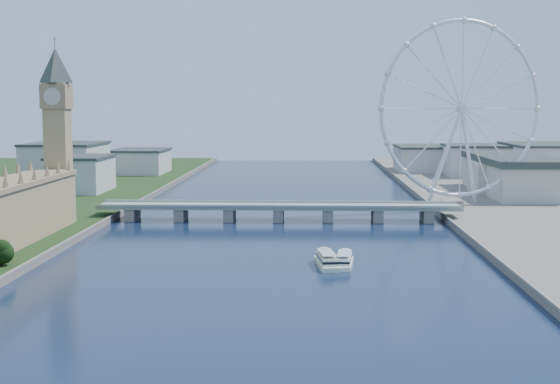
{
  "coord_description": "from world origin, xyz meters",
  "views": [
    {
      "loc": [
        18.39,
        -170.95,
        69.66
      ],
      "look_at": [
        4.18,
        210.0,
        27.49
      ],
      "focal_mm": 50.0,
      "sensor_mm": 36.0,
      "label": 1
    }
  ],
  "objects": [
    {
      "name": "london_eye",
      "position": [
        119.98,
        355.08,
        67.52
      ],
      "size": [
        113.6,
        39.12,
        124.3
      ],
      "color": "silver",
      "rests_on": "ground"
    },
    {
      "name": "tour_boat_far",
      "position": [
        26.32,
        163.54,
        0.0
      ],
      "size": [
        11.85,
        31.81,
        6.87
      ],
      "primitive_type": null,
      "rotation": [
        0.0,
        0.0,
        0.13
      ],
      "color": "silver",
      "rests_on": "ground"
    },
    {
      "name": "big_ben",
      "position": [
        -128.0,
        278.0,
        66.57
      ],
      "size": [
        20.02,
        20.02,
        110.0
      ],
      "color": "tan",
      "rests_on": "ground"
    },
    {
      "name": "county_hall",
      "position": [
        175.0,
        430.0,
        0.0
      ],
      "size": [
        54.0,
        144.0,
        35.0
      ],
      "primitive_type": null,
      "color": "beige",
      "rests_on": "ground"
    },
    {
      "name": "city_skyline",
      "position": [
        39.22,
        560.08,
        16.96
      ],
      "size": [
        505.0,
        280.0,
        32.0
      ],
      "color": "beige",
      "rests_on": "ground"
    },
    {
      "name": "tour_boat_near",
      "position": [
        33.91,
        164.79,
        0.0
      ],
      "size": [
        10.35,
        29.43,
        6.36
      ],
      "primitive_type": null,
      "rotation": [
        0.0,
        0.0,
        -0.11
      ],
      "color": "white",
      "rests_on": "ground"
    },
    {
      "name": "westminster_bridge",
      "position": [
        0.0,
        300.0,
        6.63
      ],
      "size": [
        220.0,
        22.0,
        9.5
      ],
      "color": "gray",
      "rests_on": "ground"
    }
  ]
}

